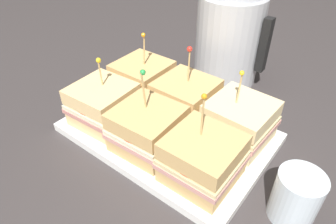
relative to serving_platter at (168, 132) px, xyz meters
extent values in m
plane|color=#383333|center=(0.00, 0.00, -0.01)|extent=(6.00, 6.00, 0.00)
cube|color=white|center=(0.00, 0.00, 0.00)|extent=(0.41, 0.28, 0.01)
cube|color=white|center=(0.00, 0.00, 0.01)|extent=(0.41, 0.28, 0.01)
cube|color=#DBB77A|center=(-0.13, -0.06, 0.02)|extent=(0.12, 0.12, 0.03)
cube|color=tan|center=(-0.13, -0.06, 0.05)|extent=(0.13, 0.13, 0.01)
cube|color=beige|center=(-0.13, -0.06, 0.05)|extent=(0.12, 0.12, 0.01)
cylinder|color=red|center=(-0.13, -0.08, 0.06)|extent=(0.07, 0.07, 0.00)
cube|color=#E8C281|center=(-0.13, -0.06, 0.08)|extent=(0.12, 0.12, 0.03)
cylinder|color=tan|center=(-0.13, -0.05, 0.12)|extent=(0.00, 0.01, 0.07)
sphere|color=yellow|center=(-0.13, -0.05, 0.15)|extent=(0.01, 0.01, 0.01)
cube|color=tan|center=(0.00, -0.06, 0.02)|extent=(0.12, 0.12, 0.03)
cube|color=tan|center=(0.00, -0.06, 0.05)|extent=(0.13, 0.13, 0.01)
cube|color=beige|center=(0.00, -0.06, 0.05)|extent=(0.12, 0.12, 0.01)
cylinder|color=red|center=(0.00, -0.08, 0.06)|extent=(0.07, 0.07, 0.00)
cube|color=tan|center=(0.00, -0.06, 0.08)|extent=(0.12, 0.12, 0.03)
cylinder|color=tan|center=(-0.01, -0.06, 0.13)|extent=(0.00, 0.01, 0.09)
sphere|color=green|center=(-0.01, -0.06, 0.17)|extent=(0.01, 0.01, 0.01)
cube|color=tan|center=(0.12, -0.06, 0.02)|extent=(0.12, 0.12, 0.03)
cube|color=tan|center=(0.12, -0.06, 0.05)|extent=(0.12, 0.12, 0.01)
cube|color=beige|center=(0.12, -0.06, 0.05)|extent=(0.12, 0.12, 0.01)
cylinder|color=red|center=(0.12, -0.09, 0.06)|extent=(0.07, 0.07, 0.00)
cube|color=tan|center=(0.12, -0.06, 0.08)|extent=(0.12, 0.12, 0.03)
cylinder|color=tan|center=(0.11, -0.06, 0.13)|extent=(0.00, 0.00, 0.09)
sphere|color=orange|center=(0.11, -0.06, 0.17)|extent=(0.01, 0.01, 0.01)
cube|color=tan|center=(-0.13, 0.07, 0.02)|extent=(0.12, 0.12, 0.03)
cube|color=tan|center=(-0.13, 0.07, 0.05)|extent=(0.12, 0.12, 0.01)
cube|color=beige|center=(-0.13, 0.07, 0.05)|extent=(0.12, 0.12, 0.01)
cylinder|color=red|center=(-0.13, 0.05, 0.06)|extent=(0.09, 0.09, 0.00)
cube|color=tan|center=(-0.13, 0.07, 0.08)|extent=(0.12, 0.12, 0.03)
cylinder|color=tan|center=(-0.12, 0.07, 0.13)|extent=(0.00, 0.01, 0.08)
sphere|color=orange|center=(-0.12, 0.07, 0.16)|extent=(0.01, 0.01, 0.01)
cube|color=tan|center=(0.00, 0.06, 0.02)|extent=(0.12, 0.12, 0.03)
cube|color=#B26B60|center=(0.00, 0.06, 0.05)|extent=(0.12, 0.12, 0.01)
cube|color=beige|center=(0.00, 0.06, 0.05)|extent=(0.12, 0.12, 0.01)
cylinder|color=red|center=(0.00, 0.04, 0.06)|extent=(0.09, 0.09, 0.00)
cube|color=tan|center=(0.00, 0.06, 0.08)|extent=(0.12, 0.12, 0.03)
cylinder|color=tan|center=(0.00, 0.07, 0.13)|extent=(0.00, 0.01, 0.08)
sphere|color=red|center=(0.00, 0.07, 0.17)|extent=(0.01, 0.01, 0.01)
cube|color=beige|center=(0.13, 0.06, 0.02)|extent=(0.12, 0.12, 0.03)
cube|color=tan|center=(0.13, 0.06, 0.05)|extent=(0.13, 0.13, 0.01)
cube|color=beige|center=(0.13, 0.06, 0.05)|extent=(0.12, 0.12, 0.01)
cylinder|color=red|center=(0.13, 0.04, 0.06)|extent=(0.07, 0.07, 0.00)
cube|color=beige|center=(0.13, 0.06, 0.08)|extent=(0.12, 0.12, 0.03)
cylinder|color=tan|center=(0.12, 0.06, 0.12)|extent=(0.00, 0.01, 0.07)
sphere|color=yellow|center=(0.12, 0.06, 0.16)|extent=(0.01, 0.01, 0.01)
cylinder|color=#B7BABF|center=(-0.03, 0.29, 0.10)|extent=(0.17, 0.17, 0.22)
cube|color=black|center=(0.07, 0.29, 0.11)|extent=(0.02, 0.02, 0.13)
cylinder|color=silver|center=(0.28, -0.03, 0.04)|extent=(0.07, 0.07, 0.09)
camera|label=1|loc=(0.30, -0.38, 0.42)|focal=32.00mm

